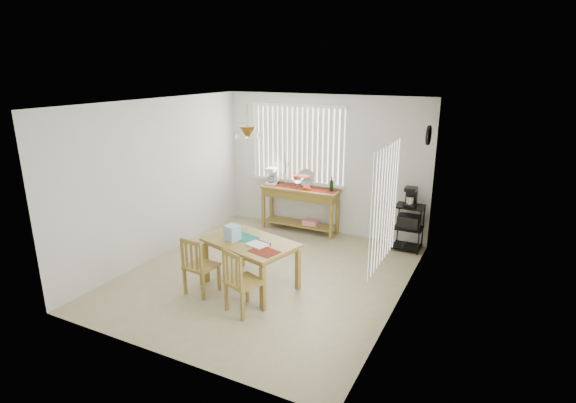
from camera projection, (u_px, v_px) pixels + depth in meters
The scene contains 10 objects.
ground at pixel (266, 276), 6.89m from camera, with size 4.00×4.50×0.01m, color tan.
room_shell at pixel (265, 167), 6.41m from camera, with size 4.20×4.70×2.70m.
sideboard at pixel (300, 199), 8.59m from camera, with size 1.52×0.43×0.86m.
sideboard_items at pixel (289, 179), 8.61m from camera, with size 1.45×0.36×0.66m.
wire_cart at pixel (409, 223), 7.73m from camera, with size 0.47×0.38×0.80m.
cart_items at pixel (411, 197), 7.60m from camera, with size 0.19×0.23×0.33m.
dining_table at pixel (251, 246), 6.41m from camera, with size 1.45×1.12×0.69m.
table_items at pixel (239, 236), 6.37m from camera, with size 0.97×0.69×0.22m.
chair_left at pixel (199, 266), 6.23m from camera, with size 0.42×0.42×0.84m.
chair_right at pixel (242, 282), 5.75m from camera, with size 0.52×0.52×0.87m.
Camera 1 is at (3.12, -5.45, 3.08)m, focal length 28.00 mm.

